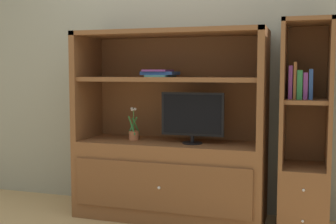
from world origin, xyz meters
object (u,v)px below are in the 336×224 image
object	(u,v)px
potted_plant	(134,133)
upright_book_row	(300,84)
tv_monitor	(192,116)
media_console	(170,159)
magazine_stack	(160,73)
bookshelf_tall	(304,160)

from	to	relation	value
potted_plant	upright_book_row	world-z (taller)	upright_book_row
tv_monitor	media_console	bearing A→B (deg)	164.39
tv_monitor	magazine_stack	world-z (taller)	magazine_stack
tv_monitor	bookshelf_tall	xyz separation A→B (m)	(0.86, 0.06, -0.31)
upright_book_row	media_console	bearing A→B (deg)	179.65
tv_monitor	bookshelf_tall	bearing A→B (deg)	4.09
potted_plant	upright_book_row	distance (m)	1.41
magazine_stack	bookshelf_tall	world-z (taller)	bookshelf_tall
upright_book_row	potted_plant	bearing A→B (deg)	-179.45
magazine_stack	bookshelf_tall	size ratio (longest dim) A/B	0.17
media_console	upright_book_row	distance (m)	1.21
tv_monitor	magazine_stack	size ratio (longest dim) A/B	1.85
media_console	magazine_stack	distance (m)	0.72
potted_plant	bookshelf_tall	size ratio (longest dim) A/B	0.17
tv_monitor	potted_plant	distance (m)	0.55
magazine_stack	upright_book_row	xyz separation A→B (m)	(1.11, -0.01, -0.08)
media_console	upright_book_row	bearing A→B (deg)	-0.35
media_console	potted_plant	distance (m)	0.38
potted_plant	magazine_stack	distance (m)	0.56
upright_book_row	magazine_stack	bearing A→B (deg)	179.69
media_console	bookshelf_tall	xyz separation A→B (m)	(1.07, 0.00, 0.06)
tv_monitor	upright_book_row	xyz separation A→B (m)	(0.82, 0.05, 0.26)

